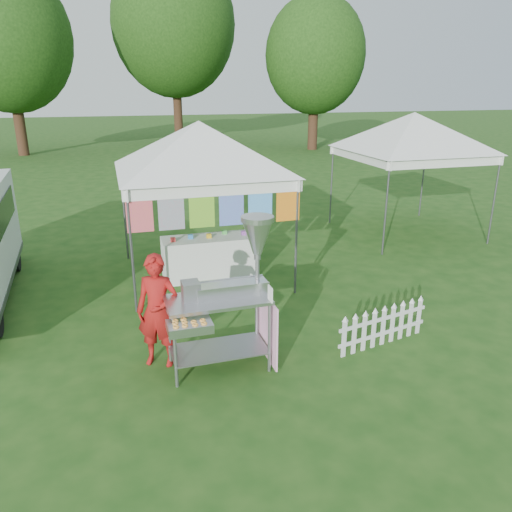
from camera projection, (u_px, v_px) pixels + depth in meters
name	position (u px, v px, depth m)	size (l,w,h in m)	color
ground	(252.00, 361.00, 6.89)	(120.00, 120.00, 0.00)	#1C4714
canopy_main	(199.00, 121.00, 9.09)	(4.24, 4.24, 3.45)	#59595E
canopy_right	(415.00, 112.00, 11.92)	(4.24, 4.24, 3.45)	#59595E
tree_left	(7.00, 38.00, 25.16)	(6.40, 6.40, 9.53)	#362113
tree_mid	(174.00, 25.00, 30.77)	(7.60, 7.60, 11.52)	#362113
tree_right	(315.00, 55.00, 27.83)	(5.60, 5.60, 8.42)	#362113
donut_cart	(234.00, 283.00, 6.40)	(1.47, 1.02, 2.05)	gray
vendor	(158.00, 311.00, 6.60)	(0.57, 0.37, 1.56)	#A11513
picket_fence	(383.00, 327.00, 7.24)	(1.58, 0.39, 0.56)	silver
display_table	(209.00, 257.00, 9.83)	(1.80, 0.70, 0.81)	white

